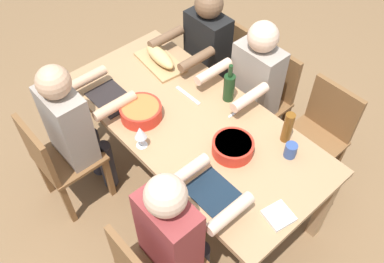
{
  "coord_description": "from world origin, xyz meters",
  "views": [
    {
      "loc": [
        1.36,
        -1.2,
        2.71
      ],
      "look_at": [
        0.0,
        0.0,
        0.63
      ],
      "focal_mm": 38.7,
      "sensor_mm": 36.0,
      "label": 1
    }
  ],
  "objects_px": {
    "serving_bowl_fruit": "(141,111)",
    "wine_glass": "(140,133)",
    "diner_near_right": "(175,231)",
    "chair_far_center": "(265,95)",
    "diner_far_center": "(252,85)",
    "wine_bottle": "(229,87)",
    "chair_near_left": "(58,159)",
    "diner_near_left": "(74,124)",
    "chair_far_right": "(319,132)",
    "dining_table": "(192,129)",
    "cup_far_right": "(291,150)",
    "bread_loaf": "(160,56)",
    "cutting_board": "(160,62)",
    "diner_far_left": "(203,51)",
    "napkin_stack": "(279,216)",
    "serving_bowl_greens": "(233,146)",
    "chair_far_left": "(219,63)",
    "beer_bottle": "(288,127)"
  },
  "relations": [
    {
      "from": "serving_bowl_fruit",
      "to": "wine_glass",
      "type": "distance_m",
      "value": 0.25
    },
    {
      "from": "diner_near_right",
      "to": "chair_far_center",
      "type": "relative_size",
      "value": 1.41
    },
    {
      "from": "diner_far_center",
      "to": "wine_bottle",
      "type": "height_order",
      "value": "diner_far_center"
    },
    {
      "from": "chair_near_left",
      "to": "wine_glass",
      "type": "xyz_separation_m",
      "value": [
        0.47,
        0.39,
        0.37
      ]
    },
    {
      "from": "diner_near_left",
      "to": "chair_far_right",
      "type": "xyz_separation_m",
      "value": [
        1.03,
        1.34,
        -0.21
      ]
    },
    {
      "from": "dining_table",
      "to": "cup_far_right",
      "type": "relative_size",
      "value": 19.61
    },
    {
      "from": "chair_near_left",
      "to": "bread_loaf",
      "type": "distance_m",
      "value": 1.02
    },
    {
      "from": "chair_far_center",
      "to": "cutting_board",
      "type": "relative_size",
      "value": 2.12
    },
    {
      "from": "bread_loaf",
      "to": "wine_glass",
      "type": "distance_m",
      "value": 0.79
    },
    {
      "from": "serving_bowl_fruit",
      "to": "cutting_board",
      "type": "distance_m",
      "value": 0.55
    },
    {
      "from": "bread_loaf",
      "to": "wine_glass",
      "type": "relative_size",
      "value": 1.93
    },
    {
      "from": "diner_near_right",
      "to": "chair_far_right",
      "type": "bearing_deg",
      "value": 90.0
    },
    {
      "from": "diner_far_center",
      "to": "serving_bowl_fruit",
      "type": "height_order",
      "value": "diner_far_center"
    },
    {
      "from": "diner_near_left",
      "to": "diner_far_left",
      "type": "distance_m",
      "value": 1.15
    },
    {
      "from": "napkin_stack",
      "to": "diner_far_left",
      "type": "bearing_deg",
      "value": 152.63
    },
    {
      "from": "chair_near_left",
      "to": "cutting_board",
      "type": "distance_m",
      "value": 1.0
    },
    {
      "from": "serving_bowl_greens",
      "to": "serving_bowl_fruit",
      "type": "bearing_deg",
      "value": -158.55
    },
    {
      "from": "chair_near_left",
      "to": "wine_glass",
      "type": "relative_size",
      "value": 5.12
    },
    {
      "from": "serving_bowl_fruit",
      "to": "cutting_board",
      "type": "relative_size",
      "value": 0.68
    },
    {
      "from": "cutting_board",
      "to": "wine_glass",
      "type": "height_order",
      "value": "wine_glass"
    },
    {
      "from": "dining_table",
      "to": "serving_bowl_fruit",
      "type": "relative_size",
      "value": 6.89
    },
    {
      "from": "dining_table",
      "to": "chair_far_center",
      "type": "height_order",
      "value": "chair_far_center"
    },
    {
      "from": "chair_far_center",
      "to": "napkin_stack",
      "type": "bearing_deg",
      "value": -46.6
    },
    {
      "from": "chair_far_center",
      "to": "serving_bowl_greens",
      "type": "distance_m",
      "value": 0.88
    },
    {
      "from": "chair_far_right",
      "to": "serving_bowl_greens",
      "type": "xyz_separation_m",
      "value": [
        -0.16,
        -0.75,
        0.31
      ]
    },
    {
      "from": "serving_bowl_greens",
      "to": "cutting_board",
      "type": "relative_size",
      "value": 0.63
    },
    {
      "from": "diner_near_left",
      "to": "chair_far_center",
      "type": "bearing_deg",
      "value": 68.96
    },
    {
      "from": "serving_bowl_fruit",
      "to": "diner_near_right",
      "type": "bearing_deg",
      "value": -24.92
    },
    {
      "from": "chair_far_center",
      "to": "napkin_stack",
      "type": "height_order",
      "value": "chair_far_center"
    },
    {
      "from": "dining_table",
      "to": "cup_far_right",
      "type": "distance_m",
      "value": 0.67
    },
    {
      "from": "diner_far_left",
      "to": "chair_near_left",
      "type": "bearing_deg",
      "value": -90.0
    },
    {
      "from": "dining_table",
      "to": "diner_near_left",
      "type": "height_order",
      "value": "diner_near_left"
    },
    {
      "from": "chair_far_left",
      "to": "beer_bottle",
      "type": "height_order",
      "value": "beer_bottle"
    },
    {
      "from": "diner_near_left",
      "to": "wine_bottle",
      "type": "distance_m",
      "value": 1.05
    },
    {
      "from": "chair_far_center",
      "to": "beer_bottle",
      "type": "relative_size",
      "value": 3.86
    },
    {
      "from": "chair_far_right",
      "to": "bread_loaf",
      "type": "distance_m",
      "value": 1.27
    },
    {
      "from": "cutting_board",
      "to": "wine_glass",
      "type": "relative_size",
      "value": 2.41
    },
    {
      "from": "serving_bowl_fruit",
      "to": "beer_bottle",
      "type": "distance_m",
      "value": 0.93
    },
    {
      "from": "diner_near_right",
      "to": "beer_bottle",
      "type": "relative_size",
      "value": 5.45
    },
    {
      "from": "cutting_board",
      "to": "chair_far_right",
      "type": "bearing_deg",
      "value": 26.81
    },
    {
      "from": "diner_far_left",
      "to": "wine_bottle",
      "type": "distance_m",
      "value": 0.61
    },
    {
      "from": "diner_far_left",
      "to": "wine_bottle",
      "type": "relative_size",
      "value": 4.14
    },
    {
      "from": "diner_far_center",
      "to": "wine_glass",
      "type": "xyz_separation_m",
      "value": [
        -0.05,
        -0.95,
        0.16
      ]
    },
    {
      "from": "diner_near_left",
      "to": "serving_bowl_greens",
      "type": "height_order",
      "value": "diner_near_left"
    },
    {
      "from": "serving_bowl_greens",
      "to": "dining_table",
      "type": "bearing_deg",
      "value": -178.24
    },
    {
      "from": "diner_far_center",
      "to": "wine_glass",
      "type": "relative_size",
      "value": 7.23
    },
    {
      "from": "beer_bottle",
      "to": "cup_far_right",
      "type": "bearing_deg",
      "value": -37.7
    },
    {
      "from": "diner_near_left",
      "to": "serving_bowl_greens",
      "type": "distance_m",
      "value": 1.05
    },
    {
      "from": "diner_far_center",
      "to": "cup_far_right",
      "type": "bearing_deg",
      "value": -28.6
    },
    {
      "from": "diner_far_center",
      "to": "cup_far_right",
      "type": "xyz_separation_m",
      "value": [
        0.6,
        -0.33,
        0.09
      ]
    }
  ]
}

